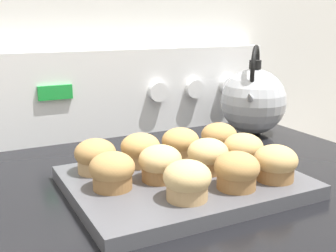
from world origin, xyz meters
name	(u,v)px	position (x,y,z in m)	size (l,w,h in m)	color
wall_back	(115,16)	(0.00, 0.71, 1.20)	(8.00, 0.05, 2.40)	silver
control_panel	(126,92)	(0.00, 0.65, 1.03)	(0.75, 0.07, 0.20)	white
muffin_pan	(183,182)	(-0.05, 0.29, 0.94)	(0.36, 0.28, 0.02)	#4C4C51
muffin_r0_c1	(187,181)	(-0.08, 0.20, 0.97)	(0.07, 0.07, 0.06)	tan
muffin_r0_c2	(235,171)	(0.00, 0.20, 0.97)	(0.07, 0.07, 0.06)	olive
muffin_r0_c3	(275,163)	(0.07, 0.21, 0.97)	(0.07, 0.07, 0.06)	olive
muffin_r1_c0	(112,171)	(-0.16, 0.29, 0.97)	(0.07, 0.07, 0.06)	olive
muffin_r1_c1	(160,163)	(-0.09, 0.29, 0.97)	(0.07, 0.07, 0.06)	olive
muffin_r1_c2	(206,156)	(0.00, 0.28, 0.97)	(0.07, 0.07, 0.06)	olive
muffin_r1_c3	(243,150)	(0.07, 0.28, 0.97)	(0.07, 0.07, 0.06)	olive
muffin_r2_c0	(95,156)	(-0.17, 0.37, 0.97)	(0.07, 0.07, 0.06)	tan
muffin_r2_c1	(140,150)	(-0.09, 0.36, 0.97)	(0.07, 0.07, 0.06)	tan
muffin_r2_c2	(180,144)	(-0.01, 0.37, 0.97)	(0.07, 0.07, 0.06)	tan
muffin_r2_c3	(219,138)	(0.08, 0.37, 0.97)	(0.07, 0.07, 0.06)	#A37A4C
tea_kettle	(253,100)	(0.27, 0.51, 1.01)	(0.17, 0.17, 0.21)	#ADAFB5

